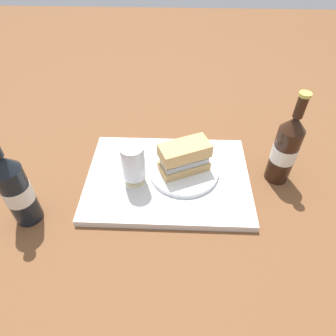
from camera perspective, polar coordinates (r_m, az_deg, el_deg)
ground_plane at (r=0.83m, az=-0.00°, el=-2.45°), size 3.00×3.00×0.00m
tray at (r=0.83m, az=-0.00°, el=-1.98°), size 0.44×0.32×0.02m
placemat at (r=0.82m, az=-0.00°, el=-1.47°), size 0.38×0.27×0.00m
plate at (r=0.82m, az=2.98°, el=-0.48°), size 0.19×0.19×0.01m
sandwich at (r=0.79m, az=2.89°, el=2.04°), size 0.14×0.11×0.08m
beer_glass at (r=0.76m, az=-6.58°, el=0.65°), size 0.06×0.06×0.12m
beer_bottle at (r=0.76m, az=-26.98°, el=-3.55°), size 0.07×0.07×0.27m
second_bottle at (r=0.83m, az=21.44°, el=3.44°), size 0.07×0.07×0.27m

